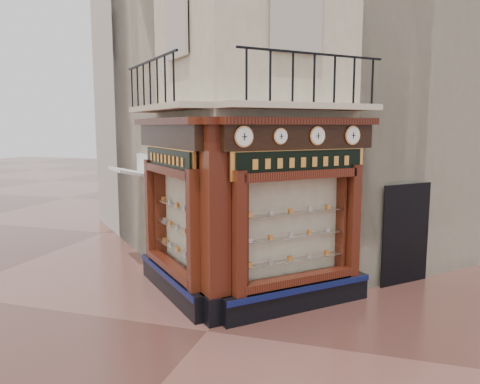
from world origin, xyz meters
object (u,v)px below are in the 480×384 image
at_px(corner_pilaster, 216,224).
at_px(clock_c, 317,136).
at_px(clock_d, 352,135).
at_px(signboard_left, 168,159).
at_px(signboard_right, 301,162).
at_px(clock_a, 244,137).
at_px(awning, 132,265).
at_px(clock_b, 280,136).

relative_size(corner_pilaster, clock_c, 10.70).
relative_size(clock_c, clock_d, 0.94).
bearing_deg(signboard_left, clock_d, -123.73).
relative_size(signboard_left, signboard_right, 0.93).
relative_size(clock_d, signboard_left, 0.19).
bearing_deg(clock_c, clock_a, -180.00).
bearing_deg(clock_a, clock_d, 0.00).
bearing_deg(clock_d, clock_c, -180.00).
distance_m(awning, signboard_right, 6.15).
distance_m(clock_a, signboard_right, 1.47).
bearing_deg(signboard_right, clock_d, -5.29).
xyz_separation_m(corner_pilaster, clock_a, (0.57, -0.03, 1.67)).
bearing_deg(awning, clock_a, -169.83).
xyz_separation_m(clock_c, signboard_left, (-3.21, -0.13, -0.52)).
distance_m(corner_pilaster, clock_a, 1.77).
height_order(awning, signboard_right, signboard_right).
bearing_deg(clock_a, clock_b, -0.00).
height_order(awning, signboard_left, signboard_left).
distance_m(clock_a, awning, 6.17).
xyz_separation_m(clock_a, clock_b, (0.56, 0.56, 0.00)).
distance_m(clock_d, signboard_right, 1.31).
bearing_deg(signboard_right, awning, 115.09).
height_order(clock_b, awning, clock_b).
height_order(clock_b, signboard_left, clock_b).
bearing_deg(corner_pilaster, awning, 96.36).
relative_size(clock_b, signboard_right, 0.14).
relative_size(corner_pilaster, clock_b, 12.77).
xyz_separation_m(clock_c, clock_d, (0.64, 0.64, 0.00)).
bearing_deg(corner_pilaster, clock_a, -48.17).
distance_m(clock_a, clock_b, 0.79).
distance_m(corner_pilaster, signboard_right, 2.12).
xyz_separation_m(awning, signboard_right, (4.99, -1.81, 3.10)).
distance_m(clock_b, clock_c, 0.87).
bearing_deg(clock_c, clock_d, 0.00).
height_order(corner_pilaster, clock_b, corner_pilaster).
bearing_deg(signboard_left, clock_b, -145.60).
height_order(corner_pilaster, clock_a, corner_pilaster).
distance_m(corner_pilaster, clock_c, 2.67).
bearing_deg(clock_c, corner_pilaster, 168.19).
bearing_deg(corner_pilaster, signboard_right, -10.25).
xyz_separation_m(corner_pilaster, signboard_left, (-1.46, 1.01, 1.15)).
bearing_deg(awning, corner_pilaster, -173.64).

